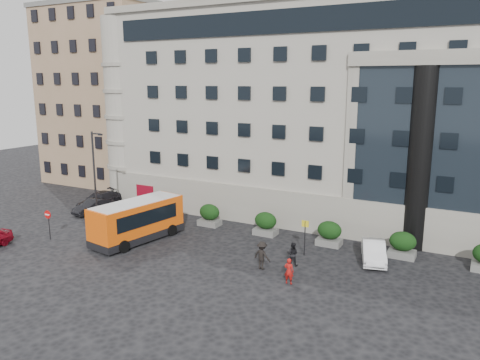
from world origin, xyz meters
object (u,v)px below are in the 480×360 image
object	(u,v)px
street_lamp	(95,176)
pedestrian_a	(289,271)
red_truck	(164,186)
no_entry_sign	(48,219)
white_taxi	(374,251)
pedestrian_b	(293,254)
hedge_b	(266,223)
hedge_d	(403,245)
parked_car_d	(151,183)
parked_car_c	(99,201)
minibus	(137,219)
parked_car_b	(93,206)
hedge_c	(329,233)
bus_stop_sign	(305,232)
hedge_a	(210,215)
pedestrian_c	(262,255)

from	to	relation	value
street_lamp	pedestrian_a	xyz separation A→B (m)	(18.24, -2.87, -3.56)
pedestrian_a	red_truck	bearing A→B (deg)	-37.64
no_entry_sign	white_taxi	xyz separation A→B (m)	(23.00, 7.21, -0.96)
no_entry_sign	pedestrian_b	bearing A→B (deg)	12.15
hedge_b	no_entry_sign	size ratio (longest dim) A/B	0.79
hedge_d	pedestrian_a	size ratio (longest dim) A/B	1.14
hedge_d	pedestrian_a	xyz separation A→B (m)	(-5.30, -7.67, -0.12)
street_lamp	pedestrian_b	bearing A→B (deg)	-0.24
white_taxi	hedge_b	bearing A→B (deg)	153.50
hedge_b	red_truck	distance (m)	14.51
parked_car_d	white_taxi	world-z (taller)	parked_car_d
red_truck	parked_car_c	size ratio (longest dim) A/B	1.12
minibus	parked_car_d	distance (m)	17.16
street_lamp	parked_car_d	xyz separation A→B (m)	(-4.77, 13.00, -3.61)
white_taxi	pedestrian_a	distance (m)	7.09
hedge_b	parked_car_b	world-z (taller)	hedge_b
minibus	parked_car_d	xyz separation A→B (m)	(-9.86, 14.01, -0.94)
hedge_c	street_lamp	world-z (taller)	street_lamp
bus_stop_sign	minibus	bearing A→B (deg)	-166.30
hedge_d	pedestrian_b	world-z (taller)	hedge_d
street_lamp	red_truck	bearing A→B (deg)	92.81
parked_car_c	white_taxi	world-z (taller)	parked_car_c
parked_car_b	parked_car_d	bearing A→B (deg)	105.43
red_truck	parked_car_c	distance (m)	6.53
hedge_c	no_entry_sign	world-z (taller)	no_entry_sign
hedge_a	street_lamp	xyz separation A→B (m)	(-7.94, -4.80, 3.44)
hedge_d	bus_stop_sign	distance (m)	6.76
minibus	street_lamp	bearing A→B (deg)	178.48
parked_car_d	minibus	bearing A→B (deg)	-46.04
bus_stop_sign	parked_car_b	world-z (taller)	bus_stop_sign
parked_car_c	pedestrian_b	size ratio (longest dim) A/B	3.34
minibus	pedestrian_c	bearing A→B (deg)	6.56
hedge_d	parked_car_b	size ratio (longest dim) A/B	0.47
hedge_b	no_entry_sign	xyz separation A→B (m)	(-14.20, -8.84, 0.72)
hedge_b	pedestrian_c	world-z (taller)	pedestrian_c
hedge_d	pedestrian_b	distance (m)	7.86
no_entry_sign	red_truck	size ratio (longest dim) A/B	0.39
hedge_a	hedge_c	size ratio (longest dim) A/B	1.00
street_lamp	parked_car_c	distance (m)	7.11
hedge_b	bus_stop_sign	size ratio (longest dim) A/B	0.73
red_truck	parked_car_b	xyz separation A→B (m)	(-3.02, -6.79, -0.94)
white_taxi	pedestrian_b	bearing A→B (deg)	-160.64
hedge_a	pedestrian_c	bearing A→B (deg)	-38.97
minibus	pedestrian_b	world-z (taller)	minibus
street_lamp	hedge_d	bearing A→B (deg)	11.53
hedge_b	hedge_c	distance (m)	5.20
hedge_a	no_entry_sign	bearing A→B (deg)	-135.52
hedge_d	street_lamp	xyz separation A→B (m)	(-23.54, -4.80, 3.44)
street_lamp	bus_stop_sign	size ratio (longest dim) A/B	3.17
white_taxi	hedge_d	bearing A→B (deg)	29.41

